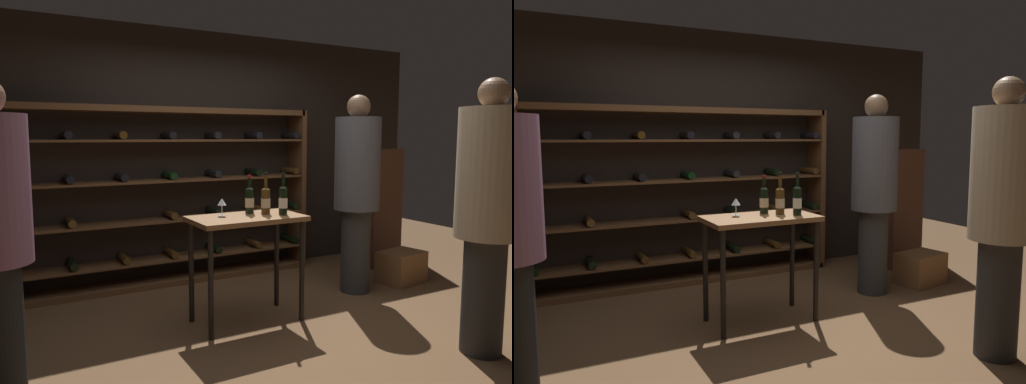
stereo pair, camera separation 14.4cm
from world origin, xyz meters
TOP-DOWN VIEW (x-y plane):
  - ground_plane at (0.00, 0.00)m, footprint 9.73×9.73m
  - back_wall at (0.00, 1.87)m, footprint 5.99×0.10m
  - wine_rack at (-0.37, 1.66)m, footprint 3.24×0.32m
  - tasting_table at (-0.16, 0.30)m, footprint 0.93×0.51m
  - person_guest_blue_shirt at (1.04, -1.04)m, footprint 0.44×0.44m
  - person_bystander_red_print at (1.16, 0.49)m, footprint 0.44×0.44m
  - wine_crate at (1.80, 0.49)m, footprint 0.53×0.42m
  - display_cabinet at (2.07, 1.17)m, footprint 0.44×0.36m
  - wine_bottle_amber_reserve at (-0.08, 0.42)m, footprint 0.08×0.08m
  - wine_bottle_black_capsule at (0.14, 0.22)m, footprint 0.07×0.07m
  - wine_bottle_gold_foil at (0.03, 0.32)m, footprint 0.08×0.08m
  - wine_glass_stemmed_right at (-0.34, 0.40)m, footprint 0.07×0.07m

SIDE VIEW (x-z plane):
  - ground_plane at x=0.00m, z-range 0.00..0.00m
  - wine_crate at x=1.80m, z-range 0.00..0.33m
  - display_cabinet at x=2.07m, z-range 0.00..1.41m
  - tasting_table at x=-0.16m, z-range 0.31..1.21m
  - wine_rack at x=-0.37m, z-range -0.01..1.85m
  - wine_glass_stemmed_right at x=-0.34m, z-range 0.93..1.08m
  - wine_bottle_amber_reserve at x=-0.08m, z-range 0.85..1.18m
  - wine_bottle_gold_foil at x=0.03m, z-range 0.84..1.20m
  - wine_bottle_black_capsule at x=0.14m, z-range 0.85..1.20m
  - person_bystander_red_print at x=1.16m, z-range 0.10..2.06m
  - person_guest_blue_shirt at x=1.04m, z-range 0.10..2.06m
  - back_wall at x=0.00m, z-range 0.00..2.70m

